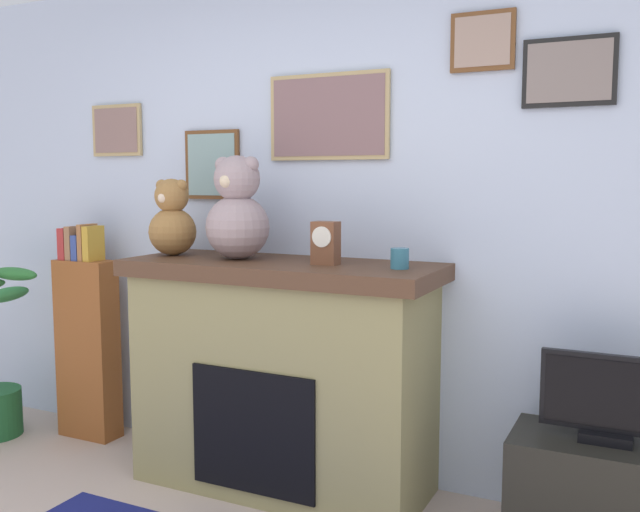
# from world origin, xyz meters

# --- Properties ---
(back_wall) EXTENTS (5.20, 0.15, 2.60)m
(back_wall) POSITION_xyz_m (-0.00, 2.00, 1.31)
(back_wall) COLOR silver
(back_wall) RESTS_ON ground_plane
(fireplace) EXTENTS (1.55, 0.63, 1.13)m
(fireplace) POSITION_xyz_m (-0.13, 1.65, 0.57)
(fireplace) COLOR #8B8253
(fireplace) RESTS_ON ground_plane
(bookshelf) EXTENTS (0.36, 0.16, 1.26)m
(bookshelf) POSITION_xyz_m (-1.49, 1.74, 0.58)
(bookshelf) COLOR brown
(bookshelf) RESTS_ON ground_plane
(tv_stand) EXTENTS (0.73, 0.40, 0.48)m
(tv_stand) POSITION_xyz_m (1.35, 1.64, 0.24)
(tv_stand) COLOR black
(tv_stand) RESTS_ON ground_plane
(television) EXTENTS (0.51, 0.14, 0.35)m
(television) POSITION_xyz_m (1.35, 1.64, 0.65)
(television) COLOR black
(television) RESTS_ON tv_stand
(candle_jar) EXTENTS (0.08, 0.08, 0.09)m
(candle_jar) POSITION_xyz_m (0.47, 1.64, 1.17)
(candle_jar) COLOR teal
(candle_jar) RESTS_ON fireplace
(mantel_clock) EXTENTS (0.12, 0.09, 0.20)m
(mantel_clock) POSITION_xyz_m (0.11, 1.63, 1.23)
(mantel_clock) COLOR brown
(mantel_clock) RESTS_ON fireplace
(teddy_bear_grey) EXTENTS (0.25, 0.25, 0.40)m
(teddy_bear_grey) POSITION_xyz_m (-0.77, 1.63, 1.30)
(teddy_bear_grey) COLOR olive
(teddy_bear_grey) RESTS_ON fireplace
(teddy_bear_tan) EXTENTS (0.32, 0.32, 0.51)m
(teddy_bear_tan) POSITION_xyz_m (-0.37, 1.63, 1.35)
(teddy_bear_tan) COLOR gray
(teddy_bear_tan) RESTS_ON fireplace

